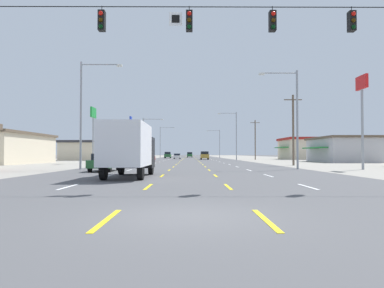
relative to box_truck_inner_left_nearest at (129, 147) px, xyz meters
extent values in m
plane|color=#4C4C4F|center=(3.68, 52.92, -1.84)|extent=(572.00, 572.00, 0.00)
cube|color=gray|center=(-21.07, 52.92, -1.83)|extent=(28.00, 440.00, 0.01)
cube|color=gray|center=(28.43, 52.92, -1.83)|extent=(28.00, 440.00, 0.01)
cube|color=white|center=(-1.57, -6.08, -1.83)|extent=(0.14, 2.60, 0.01)
cube|color=white|center=(-1.57, 1.42, -1.83)|extent=(0.14, 2.60, 0.01)
cube|color=white|center=(-1.57, 8.92, -1.83)|extent=(0.14, 2.60, 0.01)
cube|color=white|center=(-1.57, 16.42, -1.83)|extent=(0.14, 2.60, 0.01)
cube|color=white|center=(-1.57, 23.92, -1.83)|extent=(0.14, 2.60, 0.01)
cube|color=white|center=(-1.57, 31.42, -1.83)|extent=(0.14, 2.60, 0.01)
cube|color=white|center=(-1.57, 38.92, -1.83)|extent=(0.14, 2.60, 0.01)
cube|color=white|center=(-1.57, 46.42, -1.83)|extent=(0.14, 2.60, 0.01)
cube|color=white|center=(-1.57, 53.92, -1.83)|extent=(0.14, 2.60, 0.01)
cube|color=white|center=(-1.57, 61.42, -1.83)|extent=(0.14, 2.60, 0.01)
cube|color=white|center=(-1.57, 68.92, -1.83)|extent=(0.14, 2.60, 0.01)
cube|color=white|center=(-1.57, 76.42, -1.83)|extent=(0.14, 2.60, 0.01)
cube|color=white|center=(-1.57, 83.92, -1.83)|extent=(0.14, 2.60, 0.01)
cube|color=white|center=(-1.57, 91.42, -1.83)|extent=(0.14, 2.60, 0.01)
cube|color=white|center=(-1.57, 98.92, -1.83)|extent=(0.14, 2.60, 0.01)
cube|color=white|center=(-1.57, 106.42, -1.83)|extent=(0.14, 2.60, 0.01)
cube|color=white|center=(-1.57, 113.92, -1.83)|extent=(0.14, 2.60, 0.01)
cube|color=white|center=(-1.57, 121.42, -1.83)|extent=(0.14, 2.60, 0.01)
cube|color=white|center=(-1.57, 128.92, -1.83)|extent=(0.14, 2.60, 0.01)
cube|color=white|center=(-1.57, 136.42, -1.83)|extent=(0.14, 2.60, 0.01)
cube|color=white|center=(-1.57, 143.92, -1.83)|extent=(0.14, 2.60, 0.01)
cube|color=white|center=(-1.57, 151.42, -1.83)|extent=(0.14, 2.60, 0.01)
cube|color=white|center=(-1.57, 158.92, -1.83)|extent=(0.14, 2.60, 0.01)
cube|color=white|center=(-1.57, 166.42, -1.83)|extent=(0.14, 2.60, 0.01)
cube|color=white|center=(-1.57, 173.92, -1.83)|extent=(0.14, 2.60, 0.01)
cube|color=white|center=(-1.57, 181.42, -1.83)|extent=(0.14, 2.60, 0.01)
cube|color=white|center=(-1.57, 188.92, -1.83)|extent=(0.14, 2.60, 0.01)
cube|color=white|center=(-1.57, 196.42, -1.83)|extent=(0.14, 2.60, 0.01)
cube|color=white|center=(-1.57, 203.92, -1.83)|extent=(0.14, 2.60, 0.01)
cube|color=yellow|center=(1.93, -13.58, -1.83)|extent=(0.14, 2.60, 0.01)
cube|color=yellow|center=(1.93, -6.08, -1.83)|extent=(0.14, 2.60, 0.01)
cube|color=yellow|center=(1.93, 1.42, -1.83)|extent=(0.14, 2.60, 0.01)
cube|color=yellow|center=(1.93, 8.92, -1.83)|extent=(0.14, 2.60, 0.01)
cube|color=yellow|center=(1.93, 16.42, -1.83)|extent=(0.14, 2.60, 0.01)
cube|color=yellow|center=(1.93, 23.92, -1.83)|extent=(0.14, 2.60, 0.01)
cube|color=yellow|center=(1.93, 31.42, -1.83)|extent=(0.14, 2.60, 0.01)
cube|color=yellow|center=(1.93, 38.92, -1.83)|extent=(0.14, 2.60, 0.01)
cube|color=yellow|center=(1.93, 46.42, -1.83)|extent=(0.14, 2.60, 0.01)
cube|color=yellow|center=(1.93, 53.92, -1.83)|extent=(0.14, 2.60, 0.01)
cube|color=yellow|center=(1.93, 61.42, -1.83)|extent=(0.14, 2.60, 0.01)
cube|color=yellow|center=(1.93, 68.92, -1.83)|extent=(0.14, 2.60, 0.01)
cube|color=yellow|center=(1.93, 76.42, -1.83)|extent=(0.14, 2.60, 0.01)
cube|color=yellow|center=(1.93, 83.92, -1.83)|extent=(0.14, 2.60, 0.01)
cube|color=yellow|center=(1.93, 91.42, -1.83)|extent=(0.14, 2.60, 0.01)
cube|color=yellow|center=(1.93, 98.92, -1.83)|extent=(0.14, 2.60, 0.01)
cube|color=yellow|center=(1.93, 106.42, -1.83)|extent=(0.14, 2.60, 0.01)
cube|color=yellow|center=(1.93, 113.92, -1.83)|extent=(0.14, 2.60, 0.01)
cube|color=yellow|center=(1.93, 121.42, -1.83)|extent=(0.14, 2.60, 0.01)
cube|color=yellow|center=(1.93, 128.92, -1.83)|extent=(0.14, 2.60, 0.01)
cube|color=yellow|center=(1.93, 136.42, -1.83)|extent=(0.14, 2.60, 0.01)
cube|color=yellow|center=(1.93, 143.92, -1.83)|extent=(0.14, 2.60, 0.01)
cube|color=yellow|center=(1.93, 151.42, -1.83)|extent=(0.14, 2.60, 0.01)
cube|color=yellow|center=(1.93, 158.92, -1.83)|extent=(0.14, 2.60, 0.01)
cube|color=yellow|center=(1.93, 166.42, -1.83)|extent=(0.14, 2.60, 0.01)
cube|color=yellow|center=(1.93, 173.92, -1.83)|extent=(0.14, 2.60, 0.01)
cube|color=yellow|center=(1.93, 181.42, -1.83)|extent=(0.14, 2.60, 0.01)
cube|color=yellow|center=(1.93, 188.92, -1.83)|extent=(0.14, 2.60, 0.01)
cube|color=yellow|center=(1.93, 196.42, -1.83)|extent=(0.14, 2.60, 0.01)
cube|color=yellow|center=(1.93, 203.92, -1.83)|extent=(0.14, 2.60, 0.01)
cube|color=yellow|center=(5.43, -13.58, -1.83)|extent=(0.14, 2.60, 0.01)
cube|color=yellow|center=(5.43, -6.08, -1.83)|extent=(0.14, 2.60, 0.01)
cube|color=yellow|center=(5.43, 1.42, -1.83)|extent=(0.14, 2.60, 0.01)
cube|color=yellow|center=(5.43, 8.92, -1.83)|extent=(0.14, 2.60, 0.01)
cube|color=yellow|center=(5.43, 16.42, -1.83)|extent=(0.14, 2.60, 0.01)
cube|color=yellow|center=(5.43, 23.92, -1.83)|extent=(0.14, 2.60, 0.01)
cube|color=yellow|center=(5.43, 31.42, -1.83)|extent=(0.14, 2.60, 0.01)
cube|color=yellow|center=(5.43, 38.92, -1.83)|extent=(0.14, 2.60, 0.01)
cube|color=yellow|center=(5.43, 46.42, -1.83)|extent=(0.14, 2.60, 0.01)
cube|color=yellow|center=(5.43, 53.92, -1.83)|extent=(0.14, 2.60, 0.01)
cube|color=yellow|center=(5.43, 61.42, -1.83)|extent=(0.14, 2.60, 0.01)
cube|color=yellow|center=(5.43, 68.92, -1.83)|extent=(0.14, 2.60, 0.01)
cube|color=yellow|center=(5.43, 76.42, -1.83)|extent=(0.14, 2.60, 0.01)
cube|color=yellow|center=(5.43, 83.92, -1.83)|extent=(0.14, 2.60, 0.01)
cube|color=yellow|center=(5.43, 91.42, -1.83)|extent=(0.14, 2.60, 0.01)
cube|color=yellow|center=(5.43, 98.92, -1.83)|extent=(0.14, 2.60, 0.01)
cube|color=yellow|center=(5.43, 106.42, -1.83)|extent=(0.14, 2.60, 0.01)
cube|color=yellow|center=(5.43, 113.92, -1.83)|extent=(0.14, 2.60, 0.01)
cube|color=yellow|center=(5.43, 121.42, -1.83)|extent=(0.14, 2.60, 0.01)
cube|color=yellow|center=(5.43, 128.92, -1.83)|extent=(0.14, 2.60, 0.01)
cube|color=yellow|center=(5.43, 136.42, -1.83)|extent=(0.14, 2.60, 0.01)
cube|color=yellow|center=(5.43, 143.92, -1.83)|extent=(0.14, 2.60, 0.01)
cube|color=yellow|center=(5.43, 151.42, -1.83)|extent=(0.14, 2.60, 0.01)
cube|color=yellow|center=(5.43, 158.92, -1.83)|extent=(0.14, 2.60, 0.01)
cube|color=yellow|center=(5.43, 166.42, -1.83)|extent=(0.14, 2.60, 0.01)
cube|color=yellow|center=(5.43, 173.92, -1.83)|extent=(0.14, 2.60, 0.01)
cube|color=yellow|center=(5.43, 181.42, -1.83)|extent=(0.14, 2.60, 0.01)
cube|color=yellow|center=(5.43, 188.92, -1.83)|extent=(0.14, 2.60, 0.01)
cube|color=yellow|center=(5.43, 196.42, -1.83)|extent=(0.14, 2.60, 0.01)
cube|color=yellow|center=(5.43, 203.92, -1.83)|extent=(0.14, 2.60, 0.01)
cube|color=white|center=(8.93, -6.08, -1.83)|extent=(0.14, 2.60, 0.01)
cube|color=white|center=(8.93, 1.42, -1.83)|extent=(0.14, 2.60, 0.01)
cube|color=white|center=(8.93, 8.92, -1.83)|extent=(0.14, 2.60, 0.01)
cube|color=white|center=(8.93, 16.42, -1.83)|extent=(0.14, 2.60, 0.01)
cube|color=white|center=(8.93, 23.92, -1.83)|extent=(0.14, 2.60, 0.01)
cube|color=white|center=(8.93, 31.42, -1.83)|extent=(0.14, 2.60, 0.01)
cube|color=white|center=(8.93, 38.92, -1.83)|extent=(0.14, 2.60, 0.01)
cube|color=white|center=(8.93, 46.42, -1.83)|extent=(0.14, 2.60, 0.01)
cube|color=white|center=(8.93, 53.92, -1.83)|extent=(0.14, 2.60, 0.01)
cube|color=white|center=(8.93, 61.42, -1.83)|extent=(0.14, 2.60, 0.01)
cube|color=white|center=(8.93, 68.92, -1.83)|extent=(0.14, 2.60, 0.01)
cube|color=white|center=(8.93, 76.42, -1.83)|extent=(0.14, 2.60, 0.01)
cube|color=white|center=(8.93, 83.92, -1.83)|extent=(0.14, 2.60, 0.01)
cube|color=white|center=(8.93, 91.42, -1.83)|extent=(0.14, 2.60, 0.01)
cube|color=white|center=(8.93, 98.92, -1.83)|extent=(0.14, 2.60, 0.01)
cube|color=white|center=(8.93, 106.42, -1.83)|extent=(0.14, 2.60, 0.01)
cube|color=white|center=(8.93, 113.92, -1.83)|extent=(0.14, 2.60, 0.01)
cube|color=white|center=(8.93, 121.42, -1.83)|extent=(0.14, 2.60, 0.01)
cube|color=white|center=(8.93, 128.92, -1.83)|extent=(0.14, 2.60, 0.01)
cube|color=white|center=(8.93, 136.42, -1.83)|extent=(0.14, 2.60, 0.01)
cube|color=white|center=(8.93, 143.92, -1.83)|extent=(0.14, 2.60, 0.01)
cube|color=white|center=(8.93, 151.42, -1.83)|extent=(0.14, 2.60, 0.01)
cube|color=white|center=(8.93, 158.92, -1.83)|extent=(0.14, 2.60, 0.01)
cube|color=white|center=(8.93, 166.42, -1.83)|extent=(0.14, 2.60, 0.01)
cube|color=white|center=(8.93, 173.92, -1.83)|extent=(0.14, 2.60, 0.01)
cube|color=white|center=(8.93, 181.42, -1.83)|extent=(0.14, 2.60, 0.01)
cube|color=white|center=(8.93, 188.92, -1.83)|extent=(0.14, 2.60, 0.01)
cube|color=white|center=(8.93, 196.42, -1.83)|extent=(0.14, 2.60, 0.01)
cube|color=white|center=(8.93, 203.92, -1.83)|extent=(0.14, 2.60, 0.01)
cylinder|color=black|center=(3.68, -5.56, 6.37)|extent=(26.17, 0.04, 0.04)
cube|color=white|center=(3.10, -5.62, 5.78)|extent=(0.60, 0.04, 0.60)
cube|color=black|center=(3.10, -5.64, 5.78)|extent=(0.36, 0.01, 0.36)
cube|color=black|center=(-0.27, -5.66, 5.67)|extent=(0.30, 0.34, 0.92)
cylinder|color=black|center=(-0.27, -5.66, 6.25)|extent=(0.03, 0.03, 0.24)
sphere|color=red|center=(-0.27, -5.84, 5.95)|extent=(0.20, 0.20, 0.20)
sphere|color=#352202|center=(-0.27, -5.84, 5.65)|extent=(0.20, 0.20, 0.20)
sphere|color=black|center=(-0.27, -5.84, 5.35)|extent=(0.20, 0.20, 0.20)
cube|color=black|center=(3.72, -5.66, 5.67)|extent=(0.30, 0.34, 0.92)
cylinder|color=black|center=(3.72, -5.66, 6.25)|extent=(0.03, 0.03, 0.24)
sphere|color=red|center=(3.72, -5.84, 5.95)|extent=(0.20, 0.20, 0.20)
sphere|color=#352202|center=(3.72, -5.84, 5.65)|extent=(0.20, 0.20, 0.20)
sphere|color=black|center=(3.72, -5.84, 5.35)|extent=(0.20, 0.20, 0.20)
cube|color=black|center=(11.16, -5.66, 5.67)|extent=(0.30, 0.34, 0.92)
cylinder|color=black|center=(11.16, -5.66, 6.25)|extent=(0.03, 0.03, 0.24)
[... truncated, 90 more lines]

